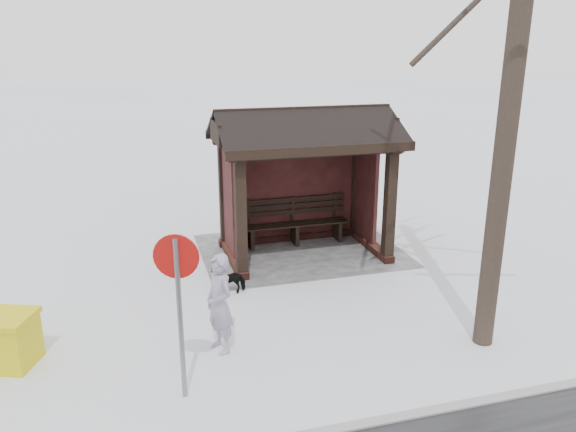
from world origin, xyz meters
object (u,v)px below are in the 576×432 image
Objects in this scene: pedestrian at (220,304)px; dog at (228,279)px; bus_shelter at (302,152)px; road_sign at (178,281)px.

dog is (-0.46, -1.93, -0.49)m from pedestrian.
road_sign is (2.94, 4.48, -0.58)m from bus_shelter.
bus_shelter is 2.43× the size of pedestrian.
bus_shelter is at bearing -103.74° from road_sign.
bus_shelter is 4.44m from pedestrian.
dog is 0.27× the size of road_sign.
road_sign is at bearing -54.74° from pedestrian.
dog is at bearing 40.52° from bus_shelter.
pedestrian is at bearing 56.69° from bus_shelter.
dog is at bearing -91.03° from road_sign.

